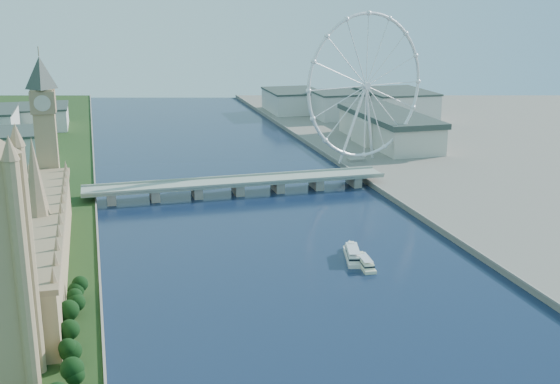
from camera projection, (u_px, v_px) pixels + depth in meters
name	position (u px, v px, depth m)	size (l,w,h in m)	color
tree_row	(68.00, 373.00, 248.48)	(8.13, 168.13, 21.09)	black
parliament_range	(41.00, 243.00, 353.98)	(24.00, 200.00, 70.00)	tan
big_ben	(44.00, 115.00, 441.58)	(20.02, 20.02, 110.00)	tan
westminster_bridge	(238.00, 185.00, 510.08)	(220.00, 22.00, 9.50)	gray
london_eye	(366.00, 86.00, 574.97)	(113.60, 39.12, 124.30)	silver
county_hall	(388.00, 146.00, 676.52)	(54.00, 144.00, 35.00)	beige
city_skyline	(224.00, 113.00, 759.11)	(505.00, 280.00, 32.00)	beige
tour_boat_near	(365.00, 267.00, 372.52)	(6.60, 26.03, 5.71)	beige
tour_boat_far	(353.00, 259.00, 382.91)	(8.03, 31.34, 6.94)	silver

